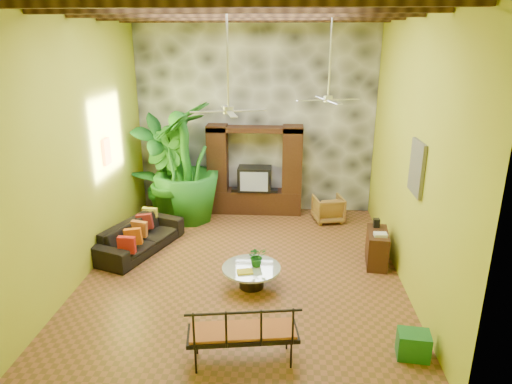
# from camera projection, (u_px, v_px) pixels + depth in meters

# --- Properties ---
(ground) EXTENTS (7.00, 7.00, 0.00)m
(ground) POSITION_uv_depth(u_px,v_px,m) (244.00, 269.00, 9.06)
(ground) COLOR brown
(ground) RESTS_ON ground
(back_wall) EXTENTS (6.00, 0.02, 5.00)m
(back_wall) POSITION_uv_depth(u_px,v_px,m) (256.00, 115.00, 11.57)
(back_wall) COLOR gold
(back_wall) RESTS_ON ground
(left_wall) EXTENTS (0.02, 7.00, 5.00)m
(left_wall) POSITION_uv_depth(u_px,v_px,m) (82.00, 143.00, 8.44)
(left_wall) COLOR gold
(left_wall) RESTS_ON ground
(right_wall) EXTENTS (0.02, 7.00, 5.00)m
(right_wall) POSITION_uv_depth(u_px,v_px,m) (411.00, 148.00, 8.07)
(right_wall) COLOR gold
(right_wall) RESTS_ON ground
(stone_accent_wall) EXTENTS (5.98, 0.10, 4.98)m
(stone_accent_wall) POSITION_uv_depth(u_px,v_px,m) (255.00, 115.00, 11.51)
(stone_accent_wall) COLOR #313238
(stone_accent_wall) RESTS_ON ground
(ceiling_beams) EXTENTS (5.95, 5.36, 0.22)m
(ceiling_beams) POSITION_uv_depth(u_px,v_px,m) (242.00, 10.00, 7.53)
(ceiling_beams) COLOR #3E2713
(ceiling_beams) RESTS_ON ceiling
(entertainment_center) EXTENTS (2.40, 0.55, 2.30)m
(entertainment_center) POSITION_uv_depth(u_px,v_px,m) (255.00, 177.00, 11.72)
(entertainment_center) COLOR #32180E
(entertainment_center) RESTS_ON ground
(ceiling_fan_front) EXTENTS (1.28, 1.28, 1.86)m
(ceiling_fan_front) POSITION_uv_depth(u_px,v_px,m) (228.00, 98.00, 7.60)
(ceiling_fan_front) COLOR silver
(ceiling_fan_front) RESTS_ON ceiling
(ceiling_fan_back) EXTENTS (1.28, 1.28, 1.86)m
(ceiling_fan_back) POSITION_uv_depth(u_px,v_px,m) (329.00, 88.00, 9.01)
(ceiling_fan_back) COLOR silver
(ceiling_fan_back) RESTS_ON ceiling
(wall_art_mask) EXTENTS (0.06, 0.32, 0.55)m
(wall_art_mask) POSITION_uv_depth(u_px,v_px,m) (106.00, 152.00, 9.52)
(wall_art_mask) COLOR orange
(wall_art_mask) RESTS_ON left_wall
(wall_art_painting) EXTENTS (0.06, 0.70, 0.90)m
(wall_art_painting) POSITION_uv_depth(u_px,v_px,m) (417.00, 168.00, 7.57)
(wall_art_painting) COLOR #26658C
(wall_art_painting) RESTS_ON right_wall
(sofa) EXTENTS (1.55, 2.31, 0.63)m
(sofa) POSITION_uv_depth(u_px,v_px,m) (140.00, 237.00, 9.75)
(sofa) COLOR black
(sofa) RESTS_ON ground
(wicker_armchair) EXTENTS (0.82, 0.84, 0.65)m
(wicker_armchair) POSITION_uv_depth(u_px,v_px,m) (328.00, 209.00, 11.34)
(wicker_armchair) COLOR olive
(wicker_armchair) RESTS_ON ground
(tall_plant_a) EXTENTS (1.62, 1.64, 2.62)m
(tall_plant_a) POSITION_uv_depth(u_px,v_px,m) (161.00, 167.00, 11.31)
(tall_plant_a) COLOR #16561B
(tall_plant_a) RESTS_ON ground
(tall_plant_b) EXTENTS (1.62, 1.62, 2.30)m
(tall_plant_b) POSITION_uv_depth(u_px,v_px,m) (169.00, 177.00, 11.03)
(tall_plant_b) COLOR #1E631A
(tall_plant_b) RESTS_ON ground
(tall_plant_c) EXTENTS (1.90, 1.90, 2.95)m
(tall_plant_c) POSITION_uv_depth(u_px,v_px,m) (186.00, 163.00, 11.07)
(tall_plant_c) COLOR #1D681B
(tall_plant_c) RESTS_ON ground
(coffee_table) EXTENTS (1.07, 1.07, 0.40)m
(coffee_table) POSITION_uv_depth(u_px,v_px,m) (251.00, 274.00, 8.33)
(coffee_table) COLOR black
(coffee_table) RESTS_ON ground
(centerpiece_plant) EXTENTS (0.42, 0.39, 0.38)m
(centerpiece_plant) POSITION_uv_depth(u_px,v_px,m) (257.00, 256.00, 8.28)
(centerpiece_plant) COLOR #1A631D
(centerpiece_plant) RESTS_ON coffee_table
(yellow_tray) EXTENTS (0.31, 0.26, 0.03)m
(yellow_tray) POSITION_uv_depth(u_px,v_px,m) (245.00, 272.00, 8.09)
(yellow_tray) COLOR yellow
(yellow_tray) RESTS_ON coffee_table
(iron_bench) EXTENTS (1.59, 0.77, 0.57)m
(iron_bench) POSITION_uv_depth(u_px,v_px,m) (242.00, 332.00, 6.24)
(iron_bench) COLOR black
(iron_bench) RESTS_ON ground
(side_console) EXTENTS (0.49, 0.91, 0.70)m
(side_console) POSITION_uv_depth(u_px,v_px,m) (377.00, 248.00, 9.16)
(side_console) COLOR #3B2413
(side_console) RESTS_ON ground
(green_bin) EXTENTS (0.48, 0.38, 0.39)m
(green_bin) POSITION_uv_depth(u_px,v_px,m) (413.00, 345.00, 6.50)
(green_bin) COLOR #207926
(green_bin) RESTS_ON ground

